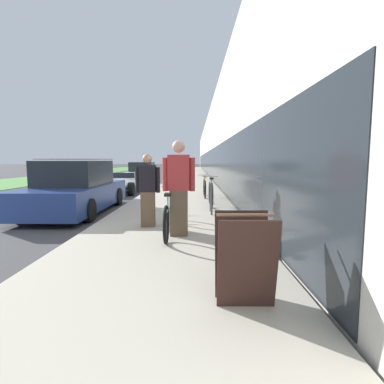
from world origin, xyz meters
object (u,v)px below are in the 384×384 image
Objects in this scene: cruiser_bike_middle at (205,188)px; person_rider at (179,188)px; sandwich_board_sign at (245,258)px; parked_sedan_far at (142,174)px; tandem_bicycle at (171,213)px; vintage_roadster_curbside at (121,184)px; cruiser_bike_nearest at (211,193)px; parked_sedan_curbside at (76,189)px; bike_rack_hoop at (211,194)px; person_bystander at (148,190)px.

person_rider is at bearing -96.55° from cruiser_bike_middle.
parked_sedan_far is at bearing 103.07° from sandwich_board_sign.
cruiser_bike_middle is at bearing 81.23° from tandem_bicycle.
parked_sedan_far is at bearing 90.65° from vintage_roadster_curbside.
sandwich_board_sign is at bearing -90.10° from cruiser_bike_nearest.
cruiser_bike_nearest reaches higher than sandwich_board_sign.
parked_sedan_curbside is (-3.92, -2.65, 0.19)m from cruiser_bike_middle.
vintage_roadster_curbside is at bearing 89.76° from parked_sedan_curbside.
parked_sedan_far is (-4.07, 17.54, 0.04)m from sandwich_board_sign.
tandem_bicycle is 2.25m from bike_rack_hoop.
person_bystander is 5.39m from cruiser_bike_middle.
person_rider is (0.18, -0.33, 0.53)m from tandem_bicycle.
cruiser_bike_middle is at bearing 34.06° from parked_sedan_curbside.
cruiser_bike_nearest is (0.80, 3.71, -0.51)m from person_rider.
person_rider is at bearing -107.25° from bike_rack_hoop.
person_rider is 1.98× the size of sandwich_board_sign.
person_rider is at bearing -69.53° from vintage_roadster_curbside.
person_bystander is (-0.51, 0.43, 0.42)m from tandem_bicycle.
cruiser_bike_middle is (1.38, 5.19, -0.42)m from person_bystander.
cruiser_bike_middle is (0.87, 5.62, -0.00)m from tandem_bicycle.
sandwich_board_sign is 0.19× the size of parked_sedan_curbside.
parked_sedan_curbside reaches higher than vintage_roadster_curbside.
cruiser_bike_nearest is 1.03× the size of cruiser_bike_middle.
parked_sedan_far is (-2.59, 14.12, -0.28)m from person_bystander.
vintage_roadster_curbside is at bearing 145.64° from cruiser_bike_middle.
sandwich_board_sign is 0.22× the size of vintage_roadster_curbside.
parked_sedan_far is (-0.07, 6.27, 0.24)m from vintage_roadster_curbside.
person_bystander reaches higher than parked_sedan_far.
cruiser_bike_nearest is at bearing 63.11° from person_bystander.
parked_sedan_curbside is (-2.54, 2.54, -0.23)m from person_bystander.
person_bystander is at bearing 132.83° from person_rider.
person_bystander is 1.83× the size of bike_rack_hoop.
parked_sedan_curbside is 5.32m from vintage_roadster_curbside.
sandwich_board_sign is (0.11, -8.61, 0.09)m from cruiser_bike_middle.
tandem_bicycle is 1.43× the size of person_rider.
person_rider is 2.82m from sandwich_board_sign.
person_bystander is 0.37× the size of parked_sedan_far.
person_rider reaches higher than tandem_bicycle.
tandem_bicycle is at bearing -44.25° from parked_sedan_curbside.
person_rider reaches higher than sandwich_board_sign.
cruiser_bike_middle is 0.42× the size of parked_sedan_far.
sandwich_board_sign reaches higher than bike_rack_hoop.
tandem_bicycle is at bearing -114.21° from bike_rack_hoop.
cruiser_bike_nearest is (1.50, 2.95, -0.40)m from person_bystander.
parked_sedan_far is at bearing 110.09° from cruiser_bike_nearest.
vintage_roadster_curbside is (-3.95, 6.23, -0.26)m from bike_rack_hoop.
person_rider is at bearing -45.55° from parked_sedan_curbside.
bike_rack_hoop reaches higher than vintage_roadster_curbside.
cruiser_bike_middle is (0.68, 5.94, -0.54)m from person_rider.
cruiser_bike_nearest is 2.24m from cruiser_bike_middle.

